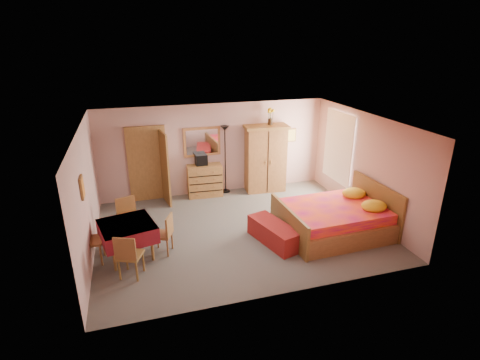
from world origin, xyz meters
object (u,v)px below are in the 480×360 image
object	(u,v)px
wardrobe	(265,159)
dining_table	(129,240)
chest_of_drawers	(205,180)
chair_south	(130,255)
floor_lamp	(225,160)
bed	(334,211)
bench	(274,233)
chair_east	(162,234)
stereo	(201,160)
chair_west	(91,240)
wall_mirror	(202,142)
chair_north	(130,220)
sunflower_vase	(270,116)

from	to	relation	value
wardrobe	dining_table	size ratio (longest dim) A/B	1.89
chest_of_drawers	chair_south	xyz separation A→B (m)	(-2.13, -3.44, -0.00)
chest_of_drawers	wardrobe	distance (m)	1.88
floor_lamp	bed	distance (m)	3.62
bench	dining_table	world-z (taller)	dining_table
bench	chair_south	world-z (taller)	chair_south
chest_of_drawers	chair_east	size ratio (longest dim) A/B	1.12
stereo	chair_west	distance (m)	3.98
wall_mirror	floor_lamp	distance (m)	0.85
bed	bench	bearing A→B (deg)	179.34
wardrobe	bench	xyz separation A→B (m)	(-0.87, -2.95, -0.75)
wardrobe	chair_east	bearing A→B (deg)	-136.67
bed	wall_mirror	bearing A→B (deg)	124.91
wardrobe	bench	bearing A→B (deg)	-102.09
chair_north	bench	bearing A→B (deg)	145.13
dining_table	chair_east	size ratio (longest dim) A/B	1.20
bench	chair_east	distance (m)	2.44
dining_table	chair_east	xyz separation A→B (m)	(0.68, -0.03, 0.05)
floor_lamp	sunflower_vase	size ratio (longest dim) A/B	4.17
chest_of_drawers	chair_north	world-z (taller)	chair_north
stereo	chair_south	xyz separation A→B (m)	(-2.06, -3.49, -0.61)
floor_lamp	chair_south	distance (m)	4.52
bed	wardrobe	bearing A→B (deg)	100.02
bed	dining_table	world-z (taller)	bed
dining_table	wall_mirror	bearing A→B (deg)	53.70
chest_of_drawers	dining_table	distance (m)	3.48
stereo	wardrobe	world-z (taller)	wardrobe
wall_mirror	bench	world-z (taller)	wall_mirror
wardrobe	dining_table	distance (m)	4.79
chest_of_drawers	bed	distance (m)	3.87
chair_south	chest_of_drawers	bearing A→B (deg)	81.88
bed	chair_east	bearing A→B (deg)	174.39
floor_lamp	chair_west	xyz separation A→B (m)	(-3.50, -2.81, -0.50)
stereo	sunflower_vase	bearing A→B (deg)	-2.44
dining_table	chair_south	size ratio (longest dim) A/B	1.13
wardrobe	chair_east	world-z (taller)	wardrobe
bed	chair_west	world-z (taller)	bed
wardrobe	stereo	bearing A→B (deg)	179.50
sunflower_vase	chair_north	xyz separation A→B (m)	(-4.06, -1.97, -1.72)
dining_table	chair_north	size ratio (longest dim) A/B	1.08
chest_of_drawers	chair_east	xyz separation A→B (m)	(-1.48, -2.76, -0.03)
stereo	chair_south	size ratio (longest dim) A/B	0.35
stereo	dining_table	bearing A→B (deg)	-126.87
chest_of_drawers	stereo	size ratio (longest dim) A/B	3.00
sunflower_vase	chair_north	size ratio (longest dim) A/B	0.49
chair_west	bed	bearing A→B (deg)	92.50
floor_lamp	chair_west	distance (m)	4.52
chair_east	chair_north	bearing A→B (deg)	63.33
wall_mirror	chair_south	distance (m)	4.36
floor_lamp	chair_north	xyz separation A→B (m)	(-2.75, -2.09, -0.51)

